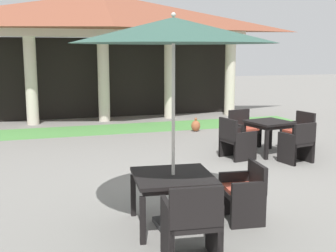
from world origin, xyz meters
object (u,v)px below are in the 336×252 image
patio_chair_mid_left_west (236,140)px  patio_chair_mid_left_north (244,130)px  patio_table_near_foreground (173,181)px  patio_chair_near_foreground_east (244,193)px  patio_table_mid_left (269,126)px  patio_umbrella_near_foreground (173,32)px  terracotta_urn (196,126)px  patio_chair_mid_left_south (298,144)px  patio_chair_near_foreground_south (192,224)px  patio_chair_mid_left_east (298,133)px

patio_chair_mid_left_west → patio_chair_mid_left_north: patio_chair_mid_left_west is taller
patio_table_near_foreground → patio_chair_mid_left_north: bearing=52.7°
patio_table_near_foreground → patio_chair_mid_left_west: size_ratio=1.27×
patio_table_near_foreground → patio_chair_near_foreground_east: bearing=-6.2°
patio_chair_near_foreground_east → patio_table_mid_left: (2.38, 3.43, 0.26)m
patio_chair_near_foreground_east → patio_chair_mid_left_west: (1.49, 3.26, 0.01)m
patio_umbrella_near_foreground → terracotta_urn: 7.46m
patio_table_near_foreground → patio_umbrella_near_foreground: patio_umbrella_near_foreground is taller
terracotta_urn → patio_chair_mid_left_south: bearing=-79.9°
patio_chair_near_foreground_east → terracotta_urn: bearing=-9.3°
patio_table_near_foreground → patio_chair_mid_left_north: (3.21, 4.22, -0.23)m
patio_chair_near_foreground_south → patio_chair_mid_left_east: patio_chair_near_foreground_south is taller
patio_chair_mid_left_east → patio_chair_mid_left_west: bearing=90.0°
patio_chair_mid_left_south → patio_chair_near_foreground_south: bearing=-147.4°
patio_chair_mid_left_east → patio_chair_mid_left_west: 1.82m
patio_chair_near_foreground_east → patio_table_mid_left: size_ratio=0.81×
patio_table_near_foreground → patio_table_mid_left: size_ratio=1.13×
patio_table_mid_left → patio_chair_mid_left_north: bearing=100.6°
patio_chair_mid_left_east → patio_chair_mid_left_south: size_ratio=1.03×
patio_table_near_foreground → patio_chair_mid_left_north: size_ratio=1.28×
terracotta_urn → patio_table_mid_left: bearing=-80.0°
patio_chair_mid_left_south → patio_chair_mid_left_north: patio_chair_mid_left_north is taller
patio_chair_near_foreground_east → patio_chair_mid_left_north: size_ratio=0.91×
patio_chair_near_foreground_east → patio_chair_near_foreground_south: bearing=135.1°
patio_table_near_foreground → patio_chair_near_foreground_south: size_ratio=1.24×
patio_chair_mid_left_north → terracotta_urn: patio_chair_mid_left_north is taller
patio_chair_near_foreground_east → patio_table_mid_left: bearing=-28.6°
patio_chair_near_foreground_east → patio_chair_mid_left_east: size_ratio=0.91×
patio_chair_mid_left_east → patio_chair_mid_left_north: (-1.06, 0.73, -0.01)m
patio_table_mid_left → patio_chair_mid_left_north: (-0.17, 0.90, -0.25)m
patio_chair_near_foreground_east → patio_chair_mid_left_east: 4.87m
patio_chair_near_foreground_east → patio_chair_mid_left_east: patio_chair_mid_left_east is taller
patio_table_near_foreground → patio_chair_mid_left_south: bearing=34.4°
patio_chair_mid_left_west → patio_chair_near_foreground_south: bearing=-42.5°
patio_umbrella_near_foreground → patio_chair_mid_left_north: 5.73m
patio_umbrella_near_foreground → patio_chair_mid_left_east: bearing=39.2°
patio_chair_mid_left_south → patio_umbrella_near_foreground: bearing=-156.1°
patio_umbrella_near_foreground → patio_chair_mid_left_south: (3.55, 2.43, -2.16)m
patio_chair_mid_left_west → terracotta_urn: (0.34, 3.31, -0.24)m
patio_table_mid_left → patio_chair_mid_left_west: size_ratio=1.12×
patio_table_mid_left → patio_table_near_foreground: bearing=-135.5°
patio_umbrella_near_foreground → patio_chair_mid_left_east: size_ratio=3.15×
patio_chair_near_foreground_east → terracotta_urn: size_ratio=2.02×
patio_table_near_foreground → patio_chair_mid_left_west: patio_chair_mid_left_west is taller
patio_chair_mid_left_east → terracotta_urn: 3.32m
terracotta_urn → patio_chair_near_foreground_south: bearing=-111.4°
patio_chair_mid_left_north → patio_chair_mid_left_east: bearing=134.9°
patio_chair_near_foreground_south → patio_chair_near_foreground_east: size_ratio=1.12×
patio_umbrella_near_foreground → patio_chair_mid_left_east: (4.28, 3.49, -2.16)m
patio_table_mid_left → patio_chair_mid_left_east: patio_chair_mid_left_east is taller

